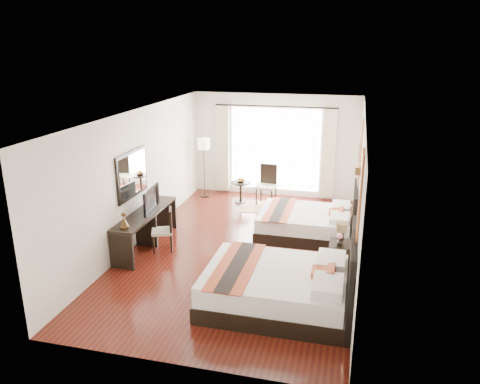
% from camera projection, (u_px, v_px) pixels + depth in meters
% --- Properties ---
extents(floor, '(4.50, 7.50, 0.01)m').
position_uv_depth(floor, '(242.00, 249.00, 9.68)').
color(floor, '#3B0E0A').
rests_on(floor, ground).
extents(ceiling, '(4.50, 7.50, 0.02)m').
position_uv_depth(ceiling, '(243.00, 114.00, 8.83)').
color(ceiling, white).
rests_on(ceiling, wall_headboard).
extents(wall_headboard, '(0.01, 7.50, 2.80)m').
position_uv_depth(wall_headboard, '(359.00, 193.00, 8.74)').
color(wall_headboard, silver).
rests_on(wall_headboard, floor).
extents(wall_desk, '(0.01, 7.50, 2.80)m').
position_uv_depth(wall_desk, '(138.00, 177.00, 9.77)').
color(wall_desk, silver).
rests_on(wall_desk, floor).
extents(wall_window, '(4.50, 0.01, 2.80)m').
position_uv_depth(wall_window, '(275.00, 146.00, 12.71)').
color(wall_window, silver).
rests_on(wall_window, floor).
extents(wall_entry, '(4.50, 0.01, 2.80)m').
position_uv_depth(wall_entry, '(171.00, 269.00, 5.79)').
color(wall_entry, silver).
rests_on(wall_entry, floor).
extents(window_glass, '(2.40, 0.02, 2.20)m').
position_uv_depth(window_glass, '(275.00, 150.00, 12.73)').
color(window_glass, white).
rests_on(window_glass, wall_window).
extents(sheer_curtain, '(2.30, 0.02, 2.10)m').
position_uv_depth(sheer_curtain, '(275.00, 150.00, 12.68)').
color(sheer_curtain, white).
rests_on(sheer_curtain, wall_window).
extents(drape_left, '(0.35, 0.14, 2.35)m').
position_uv_depth(drape_left, '(223.00, 148.00, 12.98)').
color(drape_left, beige).
rests_on(drape_left, floor).
extents(drape_right, '(0.35, 0.14, 2.35)m').
position_uv_depth(drape_right, '(329.00, 154.00, 12.31)').
color(drape_right, beige).
rests_on(drape_right, floor).
extents(art_panel_near, '(0.03, 0.50, 1.35)m').
position_uv_depth(art_panel_near, '(360.00, 197.00, 6.77)').
color(art_panel_near, maroon).
rests_on(art_panel_near, wall_headboard).
extents(art_panel_far, '(0.03, 0.50, 1.35)m').
position_uv_depth(art_panel_far, '(361.00, 152.00, 9.56)').
color(art_panel_far, maroon).
rests_on(art_panel_far, wall_headboard).
extents(wall_sconce, '(0.10, 0.14, 0.14)m').
position_uv_depth(wall_sconce, '(358.00, 171.00, 8.28)').
color(wall_sconce, '#402D16').
rests_on(wall_sconce, wall_headboard).
extents(mirror_frame, '(0.04, 1.25, 0.95)m').
position_uv_depth(mirror_frame, '(132.00, 174.00, 9.42)').
color(mirror_frame, black).
rests_on(mirror_frame, wall_desk).
extents(mirror_glass, '(0.01, 1.12, 0.82)m').
position_uv_depth(mirror_glass, '(133.00, 174.00, 9.42)').
color(mirror_glass, white).
rests_on(mirror_glass, mirror_frame).
extents(bed_near, '(2.36, 1.84, 1.34)m').
position_uv_depth(bed_near, '(282.00, 286.00, 7.51)').
color(bed_near, black).
rests_on(bed_near, floor).
extents(bed_far, '(2.09, 1.63, 1.18)m').
position_uv_depth(bed_far, '(309.00, 222.00, 10.29)').
color(bed_far, black).
rests_on(bed_far, floor).
extents(nightstand, '(0.41, 0.51, 0.49)m').
position_uv_depth(nightstand, '(340.00, 255.00, 8.84)').
color(nightstand, black).
rests_on(nightstand, floor).
extents(table_lamp, '(0.21, 0.21, 0.34)m').
position_uv_depth(table_lamp, '(342.00, 229.00, 8.83)').
color(table_lamp, black).
rests_on(table_lamp, nightstand).
extents(vase, '(0.15, 0.15, 0.13)m').
position_uv_depth(vase, '(340.00, 242.00, 8.64)').
color(vase, black).
rests_on(vase, nightstand).
extents(console_desk, '(0.50, 2.20, 0.76)m').
position_uv_depth(console_desk, '(146.00, 229.00, 9.73)').
color(console_desk, black).
rests_on(console_desk, floor).
extents(television, '(0.18, 0.86, 0.49)m').
position_uv_depth(television, '(147.00, 199.00, 9.64)').
color(television, black).
rests_on(television, console_desk).
extents(bronze_figurine, '(0.19, 0.19, 0.28)m').
position_uv_depth(bronze_figurine, '(124.00, 221.00, 8.75)').
color(bronze_figurine, '#402D16').
rests_on(bronze_figurine, console_desk).
extents(desk_chair, '(0.54, 0.54, 0.89)m').
position_uv_depth(desk_chair, '(163.00, 238.00, 9.57)').
color(desk_chair, beige).
rests_on(desk_chair, floor).
extents(floor_lamp, '(0.33, 0.33, 1.64)m').
position_uv_depth(floor_lamp, '(204.00, 147.00, 12.58)').
color(floor_lamp, black).
rests_on(floor_lamp, floor).
extents(side_table, '(0.50, 0.50, 0.57)m').
position_uv_depth(side_table, '(241.00, 192.00, 12.42)').
color(side_table, black).
rests_on(side_table, floor).
extents(fruit_bowl, '(0.26, 0.26, 0.05)m').
position_uv_depth(fruit_bowl, '(241.00, 181.00, 12.31)').
color(fruit_bowl, '#422D17').
rests_on(fruit_bowl, side_table).
extents(window_chair, '(0.53, 0.53, 1.04)m').
position_uv_depth(window_chair, '(266.00, 192.00, 12.32)').
color(window_chair, beige).
rests_on(window_chair, floor).
extents(jute_rug, '(1.43, 1.07, 0.01)m').
position_uv_depth(jute_rug, '(265.00, 207.00, 12.15)').
color(jute_rug, tan).
rests_on(jute_rug, floor).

